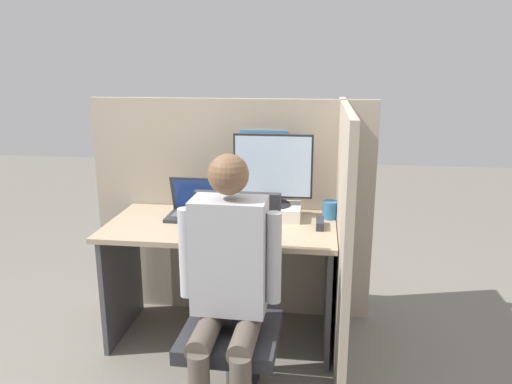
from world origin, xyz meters
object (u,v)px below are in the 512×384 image
at_px(coffee_mug, 330,210).
at_px(laptop, 196,210).
at_px(office_chair, 234,304).
at_px(carrot_toy, 198,235).
at_px(person, 228,278).
at_px(paper_box, 273,211).
at_px(stapler, 320,223).
at_px(monitor, 273,170).

bearing_deg(coffee_mug, laptop, -174.32).
bearing_deg(office_chair, coffee_mug, 57.56).
relative_size(laptop, carrot_toy, 2.79).
xyz_separation_m(laptop, coffee_mug, (0.82, 0.08, 0.01)).
xyz_separation_m(person, coffee_mug, (0.47, 0.92, 0.06)).
distance_m(paper_box, stapler, 0.33).
xyz_separation_m(office_chair, coffee_mug, (0.48, 0.75, 0.28)).
height_order(stapler, carrot_toy, stapler).
bearing_deg(stapler, laptop, 172.64).
height_order(stapler, coffee_mug, coffee_mug).
distance_m(paper_box, coffee_mug, 0.36).
bearing_deg(paper_box, laptop, -173.24).
bearing_deg(office_chair, person, -88.72).
bearing_deg(carrot_toy, office_chair, -49.88).
height_order(laptop, stapler, laptop).
height_order(paper_box, monitor, monitor).
distance_m(monitor, stapler, 0.43).
distance_m(stapler, office_chair, 0.75).
bearing_deg(person, coffee_mug, 62.83).
height_order(laptop, coffee_mug, laptop).
bearing_deg(office_chair, stapler, 53.92).
relative_size(paper_box, office_chair, 0.33).
xyz_separation_m(monitor, laptop, (-0.47, -0.06, -0.25)).
xyz_separation_m(paper_box, stapler, (0.29, -0.15, -0.02)).
bearing_deg(stapler, monitor, 151.86).
bearing_deg(monitor, office_chair, -99.54).
relative_size(office_chair, person, 0.81).
distance_m(office_chair, coffee_mug, 0.93).
bearing_deg(paper_box, carrot_toy, -130.11).
relative_size(stapler, coffee_mug, 1.47).
xyz_separation_m(paper_box, coffee_mug, (0.35, 0.03, 0.01)).
bearing_deg(monitor, paper_box, -90.00).
relative_size(monitor, person, 0.37).
xyz_separation_m(paper_box, person, (-0.12, -0.89, -0.05)).
relative_size(monitor, coffee_mug, 4.45).
bearing_deg(carrot_toy, coffee_mug, 32.60).
relative_size(stapler, carrot_toy, 1.29).
distance_m(stapler, coffee_mug, 0.19).
distance_m(paper_box, carrot_toy, 0.57).
relative_size(monitor, carrot_toy, 3.90).
bearing_deg(laptop, carrot_toy, -74.74).
relative_size(carrot_toy, coffee_mug, 1.14).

